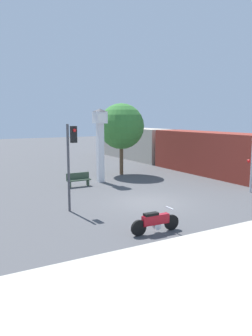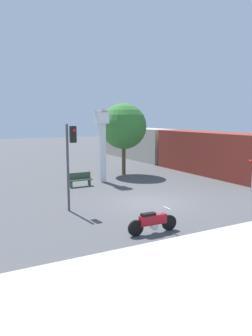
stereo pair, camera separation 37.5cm
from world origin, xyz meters
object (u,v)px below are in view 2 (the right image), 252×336
(freight_train, at_px, (169,147))
(street_tree, at_px, (124,126))
(traffic_light, at_px, (70,152))
(bench, at_px, (80,179))
(clock_tower, at_px, (102,135))
(motorcycle, at_px, (153,222))

(freight_train, xyz_separation_m, street_tree, (-6.43, -2.84, 2.16))
(traffic_light, height_order, bench, traffic_light)
(freight_train, bearing_deg, bench, -153.52)
(clock_tower, bearing_deg, bench, -158.71)
(clock_tower, distance_m, bench, 3.58)
(motorcycle, bearing_deg, traffic_light, 113.45)
(clock_tower, relative_size, bench, 3.23)
(freight_train, relative_size, traffic_light, 5.68)
(traffic_light, relative_size, street_tree, 0.75)
(bench, bearing_deg, motorcycle, -93.28)
(clock_tower, bearing_deg, motorcycle, -103.41)
(motorcycle, relative_size, street_tree, 0.38)
(freight_train, distance_m, traffic_light, 17.37)
(bench, bearing_deg, freight_train, 26.48)
(clock_tower, height_order, traffic_light, clock_tower)
(motorcycle, relative_size, bench, 1.36)
(motorcycle, bearing_deg, bench, 89.00)
(freight_train, height_order, bench, freight_train)
(freight_train, relative_size, bench, 15.12)
(street_tree, bearing_deg, freight_train, 23.84)
(motorcycle, xyz_separation_m, street_tree, (5.30, 12.60, 3.40))
(motorcycle, xyz_separation_m, clock_tower, (2.54, 10.65, 2.91))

